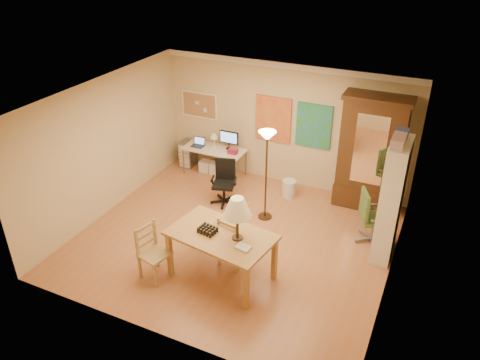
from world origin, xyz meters
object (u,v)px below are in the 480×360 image
at_px(bookshelf, 391,201).
at_px(dining_table, 227,227).
at_px(office_chair_black, 224,192).
at_px(armoire, 370,160).
at_px(office_chair_green, 371,228).
at_px(computer_desk, 216,159).

bearing_deg(bookshelf, dining_table, -141.71).
height_order(office_chair_black, armoire, armoire).
distance_m(dining_table, bookshelf, 2.81).
xyz_separation_m(dining_table, bookshelf, (2.20, 1.74, 0.08)).
height_order(dining_table, office_chair_green, dining_table).
xyz_separation_m(dining_table, computer_desk, (-1.84, 3.14, -0.59)).
height_order(computer_desk, bookshelf, bookshelf).
height_order(computer_desk, armoire, armoire).
distance_m(office_chair_black, bookshelf, 3.43).
bearing_deg(computer_desk, office_chair_green, -16.94).
relative_size(office_chair_green, armoire, 0.44).
height_order(office_chair_black, office_chair_green, office_chair_green).
bearing_deg(dining_table, armoire, 64.12).
xyz_separation_m(computer_desk, armoire, (3.40, 0.09, 0.63)).
bearing_deg(dining_table, computer_desk, 120.35).
bearing_deg(computer_desk, bookshelf, -19.10).
height_order(office_chair_green, armoire, armoire).
height_order(dining_table, computer_desk, dining_table).
bearing_deg(armoire, computer_desk, -178.55).
distance_m(office_chair_green, bookshelf, 0.87).
xyz_separation_m(computer_desk, office_chair_green, (3.76, -1.15, -0.12)).
distance_m(computer_desk, armoire, 3.46).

